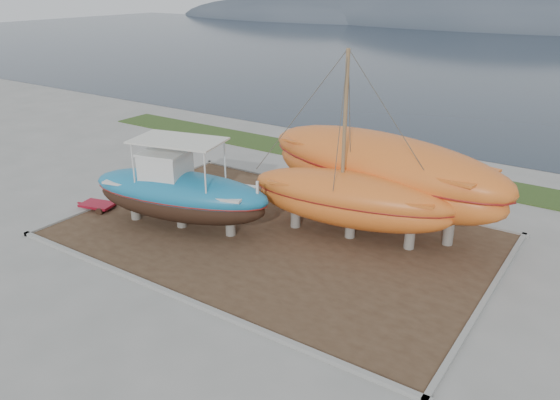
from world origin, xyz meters
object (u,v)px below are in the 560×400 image
Objects in this scene: blue_caique at (179,184)px; orange_bare_hull at (380,180)px; white_dinghy at (178,188)px; orange_sailboat at (354,149)px; red_trailer at (98,207)px.

blue_caique reaches higher than orange_bare_hull.
orange_sailboat is (9.28, 0.98, 3.36)m from white_dinghy.
blue_caique is 9.02m from orange_bare_hull.
orange_bare_hull is at bearing 7.26° from white_dinghy.
red_trailer is (-11.67, -4.12, -3.88)m from orange_sailboat.
orange_bare_hull is 13.67m from red_trailer.
blue_caique is 0.95× the size of orange_sailboat.
orange_bare_hull reaches higher than red_trailer.
blue_caique is 5.28m from red_trailer.
blue_caique is at bearing -55.05° from white_dinghy.
red_trailer is at bearing -138.71° from white_dinghy.
blue_caique is 0.70× the size of orange_bare_hull.
white_dinghy is 0.47× the size of orange_sailboat.
red_trailer is at bearing 176.04° from blue_caique.
blue_caique is at bearing -132.62° from orange_bare_hull.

